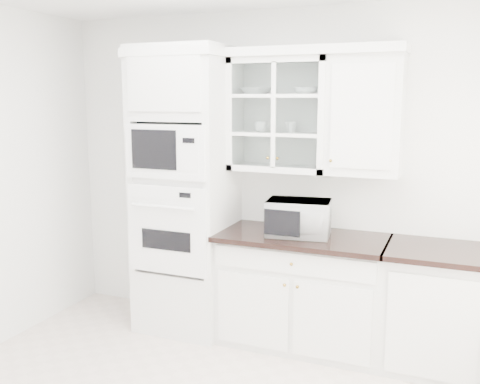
% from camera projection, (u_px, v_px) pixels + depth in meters
% --- Properties ---
extents(room_shell, '(4.00, 3.50, 2.70)m').
position_uv_depth(room_shell, '(217.00, 132.00, 3.25)').
color(room_shell, white).
rests_on(room_shell, ground).
extents(oven_column, '(0.76, 0.68, 2.40)m').
position_uv_depth(oven_column, '(186.00, 192.00, 4.53)').
color(oven_column, white).
rests_on(oven_column, ground).
extents(base_cabinet_run, '(1.32, 0.67, 0.92)m').
position_uv_depth(base_cabinet_run, '(302.00, 289.00, 4.30)').
color(base_cabinet_run, white).
rests_on(base_cabinet_run, ground).
extents(extra_base_cabinet, '(0.72, 0.67, 0.92)m').
position_uv_depth(extra_base_cabinet, '(434.00, 308.00, 3.93)').
color(extra_base_cabinet, white).
rests_on(extra_base_cabinet, ground).
extents(upper_cabinet_glass, '(0.80, 0.33, 0.90)m').
position_uv_depth(upper_cabinet_glass, '(280.00, 115.00, 4.28)').
color(upper_cabinet_glass, white).
rests_on(upper_cabinet_glass, room_shell).
extents(upper_cabinet_solid, '(0.55, 0.33, 0.90)m').
position_uv_depth(upper_cabinet_solid, '(366.00, 116.00, 4.03)').
color(upper_cabinet_solid, white).
rests_on(upper_cabinet_solid, room_shell).
extents(crown_molding, '(2.14, 0.38, 0.07)m').
position_uv_depth(crown_molding, '(267.00, 53.00, 4.21)').
color(crown_molding, white).
rests_on(crown_molding, room_shell).
extents(countertop_microwave, '(0.54, 0.47, 0.28)m').
position_uv_depth(countertop_microwave, '(299.00, 217.00, 4.18)').
color(countertop_microwave, white).
rests_on(countertop_microwave, base_cabinet_run).
extents(bowl_a, '(0.29, 0.29, 0.06)m').
position_uv_depth(bowl_a, '(256.00, 91.00, 4.31)').
color(bowl_a, white).
rests_on(bowl_a, upper_cabinet_glass).
extents(bowl_b, '(0.19, 0.19, 0.06)m').
position_uv_depth(bowl_b, '(306.00, 91.00, 4.16)').
color(bowl_b, white).
rests_on(bowl_b, upper_cabinet_glass).
extents(cup_a, '(0.12, 0.12, 0.09)m').
position_uv_depth(cup_a, '(261.00, 127.00, 4.34)').
color(cup_a, white).
rests_on(cup_a, upper_cabinet_glass).
extents(cup_b, '(0.12, 0.12, 0.09)m').
position_uv_depth(cup_b, '(291.00, 127.00, 4.27)').
color(cup_b, white).
rests_on(cup_b, upper_cabinet_glass).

